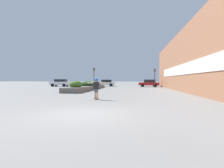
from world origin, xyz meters
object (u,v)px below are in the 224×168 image
Objects in this scene: car_leftmost at (149,83)px; traffic_light_right at (155,75)px; traffic_light_left at (94,74)px; car_rightmost at (199,83)px; car_center_left at (60,83)px; skateboard at (96,99)px; car_center_right at (106,83)px; skateboarder at (96,86)px.

car_leftmost is 5.00m from traffic_light_right.
car_leftmost is 11.60m from traffic_light_left.
traffic_light_right is (-9.16, -4.71, 1.52)m from car_rightmost.
car_center_left is (-18.51, -1.17, 0.04)m from car_leftmost.
traffic_light_right is (6.22, 19.53, 2.22)m from skateboard.
traffic_light_left is (-10.26, -5.14, 1.66)m from car_leftmost.
car_center_left is 9.86m from car_center_right.
traffic_light_left is (-4.67, 19.10, 2.36)m from skateboard.
car_leftmost is at bearing 82.79° from skateboard.
skateboarder reaches higher than car_center_right.
car_rightmost is 1.20× the size of traffic_light_left.
skateboarder is at bearing 167.02° from car_leftmost.
skateboarder is 0.42× the size of traffic_light_right.
skateboarder is at bearing -172.24° from car_center_right.
skateboarder is 0.33× the size of car_rightmost.
car_leftmost is (5.59, 24.24, -0.18)m from skateboarder.
car_center_right is at bearing -95.94° from car_rightmost.
skateboard is 0.16× the size of car_center_right.
car_center_right is at bearing 103.53° from skateboard.
skateboarder is 26.46m from car_center_right.
car_leftmost is 1.03× the size of car_center_right.
car_center_right reaches higher than skateboard.
car_center_left is 9.30m from traffic_light_left.
traffic_light_left is 10.91m from traffic_light_right.
traffic_light_right is at bearing -100.50° from car_center_left.
car_center_left reaches higher than car_center_right.
car_rightmost is 1.28× the size of traffic_light_right.
car_center_left is 0.94× the size of car_rightmost.
skateboard is at bearing -150.76° from car_center_left.
skateboarder is 26.45m from car_center_left.
traffic_light_left is at bearing 109.52° from skateboarder.
traffic_light_left is at bearing -75.63° from car_rightmost.
traffic_light_right is at bearing 2.23° from traffic_light_left.
car_leftmost is 0.94× the size of car_rightmost.
car_leftmost is 1.21× the size of traffic_light_right.
car_rightmost is at bearing 14.37° from traffic_light_left.
car_rightmost is (18.96, -1.97, 0.01)m from car_center_right.
skateboarder is 0.35× the size of car_leftmost.
traffic_light_left reaches higher than car_center_left.
traffic_light_left reaches higher than car_leftmost.
skateboard is at bearing -107.68° from traffic_light_right.
car_center_right is (-9.16, 1.97, -0.01)m from car_leftmost.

